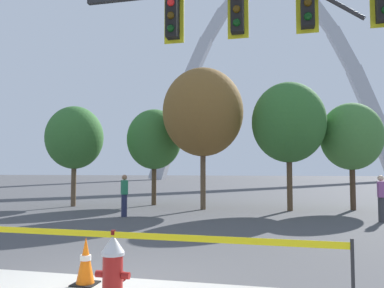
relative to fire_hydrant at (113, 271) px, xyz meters
The scene contains 13 objects.
ground_plane 1.19m from the fire_hydrant, 118.09° to the left, with size 240.00×240.00×0.00m, color #474749.
fire_hydrant is the anchor object (origin of this frame).
caution_tape_barrier 0.29m from the fire_hydrant, behind, with size 6.14×0.26×1.01m.
traffic_cone_by_hydrant 1.19m from the fire_hydrant, 134.99° to the left, with size 0.36×0.36×0.73m.
traffic_signal_gantry 5.92m from the fire_hydrant, 45.74° to the left, with size 7.82×0.44×6.00m.
monument_arch 66.88m from the fire_hydrant, 90.45° to the left, with size 43.51×2.52×36.96m.
tree_far_left 15.20m from the fire_hydrant, 121.95° to the left, with size 2.81×2.81×4.91m.
tree_left_mid 15.16m from the fire_hydrant, 106.79° to the left, with size 2.79×2.79×4.87m.
tree_center_left 13.32m from the fire_hydrant, 96.42° to the left, with size 3.68×3.68×6.43m.
tree_center_right 13.57m from the fire_hydrant, 79.59° to the left, with size 3.22×3.22×5.64m.
tree_right_mid 15.03m from the fire_hydrant, 69.81° to the left, with size 2.73×2.73×4.77m.
pedestrian_walking_left 11.20m from the fire_hydrant, 61.35° to the left, with size 0.22×0.35×1.59m.
pedestrian_standing_center 10.03m from the fire_hydrant, 112.25° to the left, with size 0.37×0.39×1.59m.
Camera 1 is at (2.69, -5.75, 1.77)m, focal length 36.78 mm.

